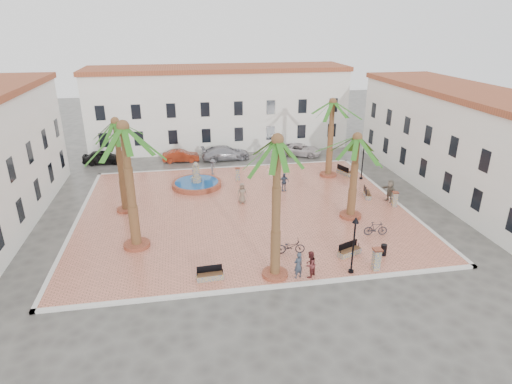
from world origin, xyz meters
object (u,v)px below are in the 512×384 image
at_px(bollard_n, 238,174).
at_px(car_silver, 225,153).
at_px(car_white, 300,150).
at_px(bicycle_a, 291,247).
at_px(pedestrian_fountain_b, 284,182).
at_px(car_black, 103,157).
at_px(car_red, 181,156).
at_px(palm_ne, 332,111).
at_px(bench_ne, 344,172).
at_px(pedestrian_north, 213,167).
at_px(cyclist_b, 310,264).
at_px(palm_nw, 116,132).
at_px(litter_bin, 384,250).
at_px(bench_e, 367,194).
at_px(cyclist_a, 298,265).
at_px(lamppost_s, 354,235).
at_px(bench_se, 349,252).
at_px(bench_s, 210,276).
at_px(bicycle_b, 376,229).
at_px(fountain, 197,183).
at_px(bollard_se, 376,259).
at_px(pedestrian_east, 390,191).
at_px(lamppost_e, 363,155).
at_px(palm_sw, 125,141).
at_px(palm_e, 356,149).
at_px(pedestrian_fountain_a, 242,193).
at_px(palm_s, 277,156).
at_px(bollard_e, 395,199).

bearing_deg(bollard_n, car_silver, 93.04).
bearing_deg(car_white, bicycle_a, -174.39).
height_order(pedestrian_fountain_b, car_silver, pedestrian_fountain_b).
bearing_deg(car_black, car_red, -94.26).
distance_m(palm_ne, car_silver, 13.34).
bearing_deg(bench_ne, pedestrian_north, 60.27).
bearing_deg(pedestrian_fountain_b, cyclist_b, -103.84).
xyz_separation_m(palm_nw, litter_bin, (17.39, -10.20, -6.15)).
height_order(bench_e, cyclist_a, cyclist_a).
height_order(palm_ne, lamppost_s, palm_ne).
bearing_deg(bench_se, car_black, 106.76).
height_order(bench_s, bicycle_b, bicycle_b).
distance_m(fountain, bollard_n, 4.09).
bearing_deg(bollard_se, pedestrian_fountain_b, 100.34).
height_order(fountain, cyclist_a, fountain).
bearing_deg(pedestrian_east, lamppost_e, 163.25).
bearing_deg(pedestrian_fountain_b, pedestrian_east, -32.00).
distance_m(lamppost_e, bicycle_a, 16.45).
relative_size(palm_sw, palm_e, 1.29).
bearing_deg(bench_e, cyclist_b, 157.16).
xyz_separation_m(cyclist_a, pedestrian_fountain_a, (-1.66, 11.77, 0.03)).
height_order(bench_se, pedestrian_fountain_b, pedestrian_fountain_b).
xyz_separation_m(palm_nw, bollard_se, (16.11, -11.80, -5.77)).
xyz_separation_m(bench_s, lamppost_s, (8.55, -0.71, 2.29)).
bearing_deg(palm_e, lamppost_e, 61.91).
xyz_separation_m(palm_nw, car_silver, (9.48, 12.70, -5.91)).
distance_m(bench_e, pedestrian_north, 15.17).
distance_m(palm_e, car_black, 28.05).
bearing_deg(palm_e, pedestrian_fountain_b, 121.89).
bearing_deg(cyclist_a, bollard_se, 159.20).
height_order(bollard_se, car_silver, bollard_se).
distance_m(palm_s, bollard_se, 9.24).
distance_m(bollard_se, cyclist_b, 4.21).
bearing_deg(bollard_se, palm_ne, 80.77).
xyz_separation_m(bollard_e, car_black, (-25.49, 16.45, -0.08)).
height_order(cyclist_a, pedestrian_fountain_b, cyclist_a).
relative_size(fountain, palm_s, 0.52).
bearing_deg(palm_e, car_red, 127.18).
bearing_deg(pedestrian_east, palm_nw, -112.83).
bearing_deg(palm_sw, litter_bin, -14.00).
distance_m(bench_ne, cyclist_a, 19.43).
distance_m(palm_sw, pedestrian_fountain_a, 12.11).
bearing_deg(bench_s, car_silver, 78.47).
height_order(bollard_se, car_red, bollard_se).
xyz_separation_m(bench_e, car_white, (-2.33, 13.43, 0.28)).
xyz_separation_m(bollard_e, car_red, (-17.24, 15.70, -0.15)).
relative_size(bench_se, bollard_se, 1.18).
xyz_separation_m(lamppost_s, litter_bin, (2.87, 1.60, -2.15)).
bearing_deg(palm_sw, pedestrian_east, 11.96).
bearing_deg(lamppost_e, fountain, 177.25).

